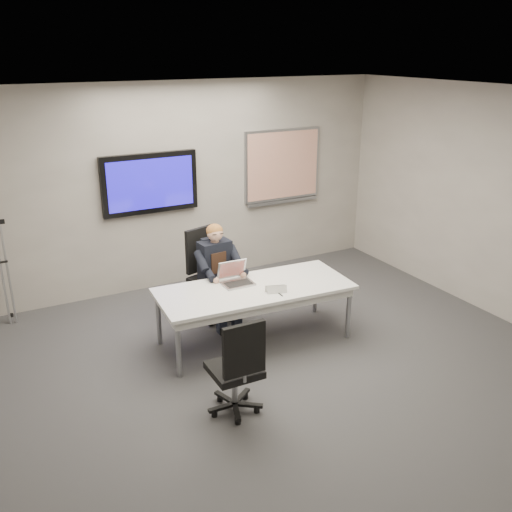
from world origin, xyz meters
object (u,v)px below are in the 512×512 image
conference_table (254,293)px  laptop (235,278)px  office_chair_far (212,290)px  seated_person (221,286)px  office_chair_near (237,384)px

conference_table → laptop: laptop is taller
office_chair_far → seated_person: bearing=-103.6°
office_chair_near → seated_person: 1.85m
office_chair_near → conference_table: bearing=-124.0°
office_chair_far → office_chair_near: office_chair_far is taller
office_chair_near → laptop: (0.66, 1.37, 0.42)m
office_chair_near → office_chair_far: bearing=-107.0°
office_chair_far → conference_table: bearing=-95.4°
laptop → seated_person: bearing=94.5°
office_chair_near → laptop: 1.58m
office_chair_far → office_chair_near: 2.06m
office_chair_near → seated_person: size_ratio=0.80×
seated_person → laptop: (0.02, -0.36, 0.23)m
conference_table → seated_person: (-0.15, 0.57, -0.10)m
office_chair_far → seated_person: size_ratio=0.91×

